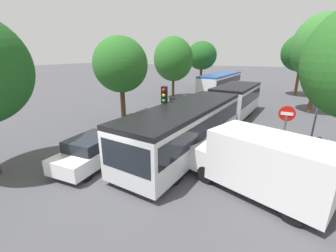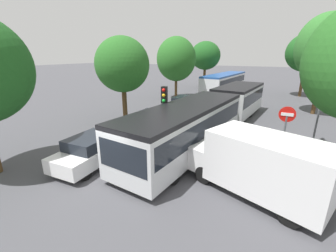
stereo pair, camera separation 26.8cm
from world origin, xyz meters
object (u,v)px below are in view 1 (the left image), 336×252
at_px(direction_sign_post, 319,102).
at_px(tree_left_distant, 202,56).
at_px(tree_left_mid, 121,66).
at_px(tree_right_far, 301,54).
at_px(traffic_light, 164,103).
at_px(queued_car_green, 149,122).
at_px(queued_car_white, 93,150).
at_px(tree_right_mid, 322,49).
at_px(white_van, 263,163).
at_px(articulated_bus, 213,111).
at_px(no_entry_sign, 285,126).
at_px(queued_car_graphite, 183,105).
at_px(city_bus_rear, 221,81).
at_px(tree_left_far, 174,60).

bearing_deg(direction_sign_post, tree_left_distant, -66.47).
xyz_separation_m(tree_left_mid, tree_right_far, (12.39, 18.67, 0.90)).
bearing_deg(traffic_light, queued_car_green, -146.26).
xyz_separation_m(queued_car_green, tree_left_mid, (-3.10, 1.39, 3.46)).
xyz_separation_m(queued_car_white, tree_left_distant, (-3.78, 26.96, 3.97)).
xyz_separation_m(tree_left_distant, tree_right_mid, (13.90, -11.03, 0.70)).
bearing_deg(tree_left_distant, white_van, -67.00).
distance_m(tree_left_distant, tree_right_mid, 17.76).
bearing_deg(direction_sign_post, white_van, 60.45).
height_order(articulated_bus, tree_left_distant, tree_left_distant).
xyz_separation_m(queued_car_white, traffic_light, (2.00, 3.39, 1.79)).
bearing_deg(traffic_light, no_entry_sign, 80.46).
distance_m(queued_car_graphite, tree_right_far, 17.54).
bearing_deg(queued_car_white, no_entry_sign, -65.63).
xyz_separation_m(city_bus_rear, tree_right_far, (9.18, 0.91, 3.64)).
bearing_deg(tree_left_far, direction_sign_post, -36.21).
bearing_deg(tree_left_distant, tree_right_mid, -38.43).
relative_size(direction_sign_post, tree_right_far, 0.49).
xyz_separation_m(queued_car_graphite, traffic_light, (2.06, -7.61, 1.75)).
bearing_deg(tree_left_mid, queued_car_white, -64.33).
xyz_separation_m(tree_left_mid, tree_left_distant, (-0.62, 20.39, 0.52)).
relative_size(tree_left_far, tree_right_mid, 0.84).
bearing_deg(tree_left_distant, direction_sign_post, -56.32).
distance_m(tree_left_mid, tree_left_far, 10.21).
bearing_deg(direction_sign_post, no_entry_sign, 54.05).
bearing_deg(tree_left_far, tree_left_distant, 90.42).
distance_m(queued_car_green, tree_left_mid, 4.85).
bearing_deg(queued_car_graphite, no_entry_sign, -133.98).
distance_m(queued_car_green, white_van, 8.44).
bearing_deg(traffic_light, tree_left_distant, 178.45).
bearing_deg(tree_right_far, tree_right_mid, -84.51).
xyz_separation_m(queued_car_graphite, tree_right_mid, (10.18, 4.93, 4.64)).
relative_size(queued_car_graphite, direction_sign_post, 1.20).
height_order(queued_car_green, white_van, white_van).
bearing_deg(traffic_light, queued_car_graphite, 179.79).
distance_m(no_entry_sign, tree_right_mid, 12.65).
relative_size(queued_car_white, direction_sign_post, 1.14).
relative_size(direction_sign_post, tree_right_mid, 0.44).
distance_m(city_bus_rear, no_entry_sign, 21.81).
distance_m(no_entry_sign, direction_sign_post, 3.60).
xyz_separation_m(white_van, no_entry_sign, (0.63, 2.99, 0.64)).
distance_m(queued_car_white, tree_right_mid, 19.45).
bearing_deg(traffic_light, queued_car_white, -45.87).
height_order(white_van, tree_right_mid, tree_right_mid).
bearing_deg(tree_left_mid, white_van, -28.20).
height_order(queued_car_white, white_van, white_van).
xyz_separation_m(tree_left_far, tree_right_far, (12.93, 8.48, 0.72)).
bearing_deg(tree_left_far, tree_right_far, 33.27).
relative_size(direction_sign_post, tree_left_distant, 0.52).
bearing_deg(tree_left_mid, articulated_bus, 3.80).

